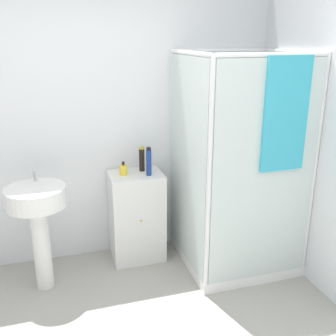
# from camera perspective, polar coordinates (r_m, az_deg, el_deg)

# --- Properties ---
(wall_back) EXTENTS (6.40, 0.06, 2.50)m
(wall_back) POSITION_cam_1_polar(r_m,az_deg,el_deg) (3.52, -11.41, 6.33)
(wall_back) COLOR silver
(wall_back) RESTS_ON ground_plane
(shower_enclosure) EXTENTS (0.94, 0.97, 1.87)m
(shower_enclosure) POSITION_cam_1_polar(r_m,az_deg,el_deg) (3.52, 9.51, -6.43)
(shower_enclosure) COLOR white
(shower_enclosure) RESTS_ON ground_plane
(vanity_cabinet) EXTENTS (0.47, 0.39, 0.83)m
(vanity_cabinet) POSITION_cam_1_polar(r_m,az_deg,el_deg) (3.63, -4.59, -6.95)
(vanity_cabinet) COLOR silver
(vanity_cabinet) RESTS_ON ground_plane
(sink) EXTENTS (0.46, 0.46, 1.01)m
(sink) POSITION_cam_1_polar(r_m,az_deg,el_deg) (3.25, -18.37, -6.19)
(sink) COLOR white
(sink) RESTS_ON ground_plane
(soap_dispenser) EXTENTS (0.07, 0.07, 0.12)m
(soap_dispenser) POSITION_cam_1_polar(r_m,az_deg,el_deg) (3.44, -6.52, -0.22)
(soap_dispenser) COLOR yellow
(soap_dispenser) RESTS_ON vanity_cabinet
(shampoo_bottle_tall_black) EXTENTS (0.05, 0.05, 0.23)m
(shampoo_bottle_tall_black) POSITION_cam_1_polar(r_m,az_deg,el_deg) (3.51, -3.82, 1.31)
(shampoo_bottle_tall_black) COLOR black
(shampoo_bottle_tall_black) RESTS_ON vanity_cabinet
(shampoo_bottle_blue) EXTENTS (0.05, 0.05, 0.25)m
(shampoo_bottle_blue) POSITION_cam_1_polar(r_m,az_deg,el_deg) (3.39, -2.81, 0.91)
(shampoo_bottle_blue) COLOR navy
(shampoo_bottle_blue) RESTS_ON vanity_cabinet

